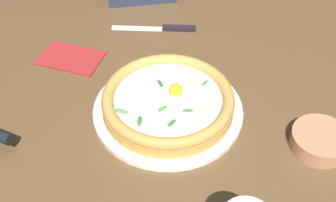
% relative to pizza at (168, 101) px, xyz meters
% --- Properties ---
extents(ground_plane, '(2.40, 2.40, 0.03)m').
position_rel_pizza_xyz_m(ground_plane, '(-0.03, 0.02, -0.05)').
color(ground_plane, brown).
rests_on(ground_plane, ground).
extents(pizza_plate, '(0.30, 0.30, 0.01)m').
position_rel_pizza_xyz_m(pizza_plate, '(-0.00, 0.00, -0.03)').
color(pizza_plate, white).
rests_on(pizza_plate, ground).
extents(pizza, '(0.26, 0.26, 0.05)m').
position_rel_pizza_xyz_m(pizza, '(0.00, 0.00, 0.00)').
color(pizza, gold).
rests_on(pizza, pizza_plate).
extents(side_bowl, '(0.11, 0.11, 0.03)m').
position_rel_pizza_xyz_m(side_bowl, '(-0.16, -0.25, -0.02)').
color(side_bowl, '#B97855').
rests_on(side_bowl, ground).
extents(table_knife, '(0.08, 0.20, 0.01)m').
position_rel_pizza_xyz_m(table_knife, '(0.28, -0.07, -0.03)').
color(table_knife, silver).
rests_on(table_knife, ground).
extents(folded_napkin, '(0.15, 0.17, 0.01)m').
position_rel_pizza_xyz_m(folded_napkin, '(0.23, 0.17, -0.03)').
color(folded_napkin, maroon).
rests_on(folded_napkin, ground).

